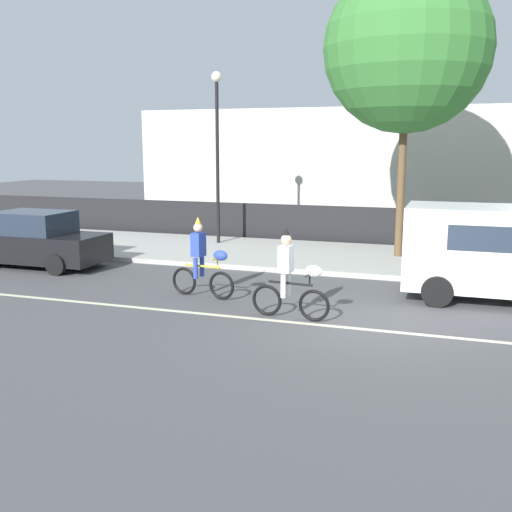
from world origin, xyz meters
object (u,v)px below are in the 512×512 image
(parked_car_black, at_px, (36,241))
(street_lamp_post, at_px, (217,132))
(parade_cyclist_cobalt, at_px, (203,262))
(parade_cyclist_zebra, at_px, (291,279))

(parked_car_black, xyz_separation_m, street_lamp_post, (3.78, 4.97, 3.21))
(parade_cyclist_cobalt, xyz_separation_m, street_lamp_post, (-2.35, 6.76, 3.15))
(parade_cyclist_zebra, relative_size, street_lamp_post, 0.33)
(parade_cyclist_cobalt, bearing_deg, parade_cyclist_zebra, -23.49)
(parade_cyclist_zebra, bearing_deg, street_lamp_post, 121.49)
(parade_cyclist_cobalt, distance_m, parade_cyclist_zebra, 2.66)
(parade_cyclist_cobalt, relative_size, parked_car_black, 0.47)
(street_lamp_post, bearing_deg, parked_car_black, -127.25)
(parked_car_black, bearing_deg, street_lamp_post, 52.75)
(parked_car_black, bearing_deg, parade_cyclist_cobalt, -16.27)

